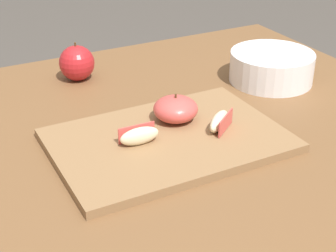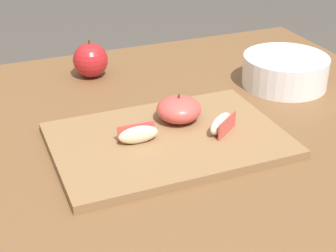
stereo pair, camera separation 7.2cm
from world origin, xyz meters
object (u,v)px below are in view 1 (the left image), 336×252
at_px(cutting_board, 168,140).
at_px(whole_apple_crimson, 77,63).
at_px(apple_wedge_right, 220,121).
at_px(ceramic_fruit_bowl, 272,66).
at_px(apple_half_skin_up, 176,109).
at_px(apple_wedge_near_knife, 139,136).

distance_m(cutting_board, whole_apple_crimson, 0.35).
bearing_deg(apple_wedge_right, cutting_board, 168.75).
distance_m(whole_apple_crimson, ceramic_fruit_bowl, 0.42).
bearing_deg(apple_half_skin_up, apple_wedge_right, -52.09).
distance_m(cutting_board, apple_half_skin_up, 0.07).
distance_m(cutting_board, apple_wedge_near_knife, 0.06).
bearing_deg(apple_half_skin_up, apple_wedge_near_knife, -153.27).
relative_size(apple_half_skin_up, apple_wedge_near_knife, 1.17).
bearing_deg(cutting_board, ceramic_fruit_bowl, 23.26).
xyz_separation_m(whole_apple_crimson, ceramic_fruit_bowl, (0.37, -0.20, -0.00)).
xyz_separation_m(apple_wedge_right, whole_apple_crimson, (-0.14, 0.36, 0.01)).
height_order(cutting_board, whole_apple_crimson, whole_apple_crimson).
bearing_deg(apple_wedge_right, apple_wedge_near_knife, 172.67).
height_order(apple_wedge_right, whole_apple_crimson, whole_apple_crimson).
height_order(apple_wedge_right, ceramic_fruit_bowl, ceramic_fruit_bowl).
relative_size(cutting_board, apple_half_skin_up, 4.86).
relative_size(apple_half_skin_up, whole_apple_crimson, 0.95).
height_order(apple_half_skin_up, apple_wedge_right, apple_half_skin_up).
xyz_separation_m(apple_half_skin_up, apple_wedge_near_knife, (-0.09, -0.05, -0.01)).
bearing_deg(whole_apple_crimson, apple_half_skin_up, -74.11).
height_order(cutting_board, apple_half_skin_up, apple_half_skin_up).
relative_size(apple_wedge_right, whole_apple_crimson, 0.80).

